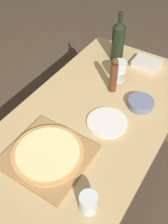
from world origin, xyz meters
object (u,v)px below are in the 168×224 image
(pizza, at_px, (48,153))
(small_bowl, at_px, (141,103))
(pepper_mill, at_px, (114,76))
(wine_bottle, at_px, (118,41))
(wine_glass, at_px, (119,67))

(pizza, relative_size, small_bowl, 2.36)
(pizza, xyz_separation_m, pepper_mill, (0.03, 0.61, 0.08))
(pizza, height_order, pepper_mill, pepper_mill)
(wine_bottle, relative_size, pepper_mill, 1.48)
(wine_glass, distance_m, small_bowl, 0.28)
(wine_bottle, height_order, small_bowl, wine_bottle)
(pepper_mill, bearing_deg, wine_bottle, 113.38)
(wine_bottle, xyz_separation_m, wine_glass, (0.12, -0.20, -0.05))
(pepper_mill, distance_m, wine_glass, 0.12)
(pizza, bearing_deg, wine_bottle, 96.58)
(pizza, xyz_separation_m, wine_bottle, (-0.11, 0.93, 0.12))
(wine_bottle, distance_m, pepper_mill, 0.35)
(pizza, relative_size, wine_glass, 2.56)
(small_bowl, bearing_deg, pizza, -112.25)
(wine_glass, bearing_deg, pizza, -91.02)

